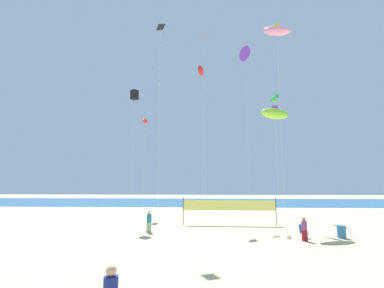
# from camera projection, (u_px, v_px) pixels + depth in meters

# --- Properties ---
(ground_plane) EXTENTS (120.00, 120.00, 0.00)m
(ground_plane) POSITION_uv_depth(u_px,v_px,m) (198.00, 250.00, 16.32)
(ground_plane) COLOR #D1BC89
(ocean_band) EXTENTS (120.00, 20.00, 0.01)m
(ocean_band) POSITION_uv_depth(u_px,v_px,m) (202.00, 202.00, 51.19)
(ocean_band) COLOR #28608C
(ocean_band) RESTS_ON ground
(beachgoer_teal_shirt) EXTENTS (0.38, 0.38, 1.65)m
(beachgoer_teal_shirt) POSITION_uv_depth(u_px,v_px,m) (149.00, 221.00, 21.88)
(beachgoer_teal_shirt) COLOR #99B28C
(beachgoer_teal_shirt) RESTS_ON ground
(beachgoer_plum_shirt) EXTENTS (0.36, 0.36, 1.55)m
(beachgoer_plum_shirt) POSITION_uv_depth(u_px,v_px,m) (304.00, 228.00, 18.80)
(beachgoer_plum_shirt) COLOR maroon
(beachgoer_plum_shirt) RESTS_ON ground
(folding_beach_chair) EXTENTS (0.52, 0.65, 0.89)m
(folding_beach_chair) POSITION_uv_depth(u_px,v_px,m) (304.00, 231.00, 19.77)
(folding_beach_chair) COLOR #1959B2
(folding_beach_chair) RESTS_ON ground
(trash_barrel) EXTENTS (0.59, 0.59, 0.86)m
(trash_barrel) POSITION_uv_depth(u_px,v_px,m) (341.00, 232.00, 19.70)
(trash_barrel) COLOR teal
(trash_barrel) RESTS_ON ground
(volleyball_net) EXTENTS (8.36, 0.36, 2.40)m
(volleyball_net) POSITION_uv_depth(u_px,v_px,m) (229.00, 206.00, 25.58)
(volleyball_net) COLOR #4C4C51
(volleyball_net) RESTS_ON ground
(beach_handbag) EXTENTS (0.31, 0.15, 0.25)m
(beach_handbag) POSITION_uv_depth(u_px,v_px,m) (289.00, 237.00, 19.43)
(beach_handbag) COLOR white
(beach_handbag) RESTS_ON ground
(kite_pink_inflatable) EXTENTS (2.33, 1.56, 16.00)m
(kite_pink_inflatable) POSITION_uv_depth(u_px,v_px,m) (277.00, 31.00, 21.84)
(kite_pink_inflatable) COLOR silver
(kite_pink_inflatable) RESTS_ON ground
(kite_orange_diamond) EXTENTS (0.93, 0.93, 22.21)m
(kite_orange_diamond) POSITION_uv_depth(u_px,v_px,m) (205.00, 39.00, 35.56)
(kite_orange_diamond) COLOR silver
(kite_orange_diamond) RESTS_ON ground
(kite_violet_delta) EXTENTS (1.28, 1.57, 19.07)m
(kite_violet_delta) POSITION_uv_depth(u_px,v_px,m) (246.00, 54.00, 32.22)
(kite_violet_delta) COLOR silver
(kite_violet_delta) RESTS_ON ground
(kite_red_inflatable) EXTENTS (0.55, 1.53, 11.34)m
(kite_red_inflatable) POSITION_uv_depth(u_px,v_px,m) (145.00, 121.00, 33.73)
(kite_red_inflatable) COLOR silver
(kite_red_inflatable) RESTS_ON ground
(kite_black_diamond) EXTENTS (0.81, 0.82, 16.92)m
(kite_black_diamond) POSITION_uv_depth(u_px,v_px,m) (160.00, 29.00, 23.61)
(kite_black_diamond) COLOR silver
(kite_black_diamond) RESTS_ON ground
(kite_lime_inflatable) EXTENTS (2.90, 1.82, 10.54)m
(kite_lime_inflatable) POSITION_uv_depth(u_px,v_px,m) (275.00, 114.00, 25.04)
(kite_lime_inflatable) COLOR silver
(kite_lime_inflatable) RESTS_ON ground
(kite_red_delta) EXTENTS (0.89, 1.08, 15.88)m
(kite_red_delta) POSITION_uv_depth(u_px,v_px,m) (202.00, 70.00, 29.56)
(kite_red_delta) COLOR silver
(kite_red_delta) RESTS_ON ground
(kite_green_tube) EXTENTS (0.63, 1.96, 14.04)m
(kite_green_tube) POSITION_uv_depth(u_px,v_px,m) (275.00, 98.00, 34.28)
(kite_green_tube) COLOR silver
(kite_green_tube) RESTS_ON ground
(kite_black_box) EXTENTS (0.82, 0.82, 13.00)m
(kite_black_box) POSITION_uv_depth(u_px,v_px,m) (134.00, 95.00, 28.66)
(kite_black_box) COLOR silver
(kite_black_box) RESTS_ON ground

